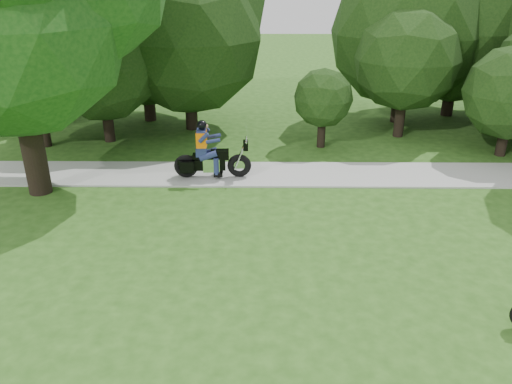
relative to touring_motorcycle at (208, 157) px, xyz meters
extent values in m
plane|color=#285016|center=(5.41, -7.65, -0.76)|extent=(100.00, 100.00, 0.00)
cube|color=#ACACA7|center=(5.41, 0.35, -0.73)|extent=(60.00, 2.20, 0.06)
cylinder|color=black|center=(10.64, 2.43, -0.15)|extent=(0.37, 0.37, 1.22)
sphere|color=black|center=(10.64, 2.43, 1.57)|extent=(3.41, 3.41, 3.41)
cylinder|color=black|center=(4.07, 3.34, -0.17)|extent=(0.31, 0.31, 1.19)
sphere|color=black|center=(4.07, 3.34, 1.16)|extent=(2.25, 2.25, 2.25)
cylinder|color=black|center=(7.89, 6.97, 0.14)|extent=(0.52, 0.52, 1.80)
sphere|color=black|center=(7.89, 6.97, 3.13)|extent=(6.44, 6.44, 6.44)
cylinder|color=black|center=(-4.37, 3.99, 0.05)|extent=(0.42, 0.42, 1.62)
sphere|color=black|center=(-4.37, 3.99, 2.31)|extent=(4.45, 4.45, 4.45)
cylinder|color=black|center=(-3.36, 7.09, 0.14)|extent=(0.52, 0.52, 1.80)
sphere|color=black|center=(-3.36, 7.09, 3.11)|extent=(6.37, 6.37, 6.37)
cylinder|color=black|center=(-9.00, 5.78, -0.23)|extent=(0.36, 0.36, 1.06)
sphere|color=#174814|center=(-9.00, 5.78, 1.36)|extent=(3.28, 3.28, 3.28)
cylinder|color=black|center=(7.43, 4.75, 0.14)|extent=(0.41, 0.41, 1.80)
sphere|color=black|center=(7.43, 4.75, 2.38)|extent=(4.13, 4.13, 4.13)
cylinder|color=black|center=(-6.66, 3.32, -0.10)|extent=(0.35, 0.35, 1.32)
sphere|color=black|center=(-6.66, 3.32, 1.57)|extent=(3.09, 3.09, 3.09)
cylinder|color=black|center=(-1.27, 5.71, 0.14)|extent=(0.51, 0.51, 1.80)
sphere|color=black|center=(-1.27, 5.71, 3.07)|extent=(6.24, 6.24, 6.24)
cylinder|color=black|center=(-10.05, 9.21, 0.14)|extent=(0.54, 0.54, 1.80)
sphere|color=black|center=(-10.05, 9.21, 3.26)|extent=(6.83, 6.83, 6.83)
cylinder|color=black|center=(10.58, 8.13, 0.14)|extent=(0.54, 0.54, 1.80)
sphere|color=black|center=(10.58, 8.13, 3.23)|extent=(6.73, 6.73, 6.73)
cylinder|color=black|center=(-5.09, -1.15, 1.34)|extent=(0.68, 0.68, 4.20)
sphere|color=#174814|center=(-5.09, -1.15, 4.24)|extent=(6.40, 6.40, 6.40)
torus|color=black|center=(-0.71, -0.03, -0.31)|extent=(0.79, 0.26, 0.79)
torus|color=black|center=(1.03, 0.04, -0.31)|extent=(0.79, 0.26, 0.79)
cube|color=black|center=(-0.05, 0.00, -0.25)|extent=(1.26, 0.32, 0.36)
cube|color=silver|center=(0.12, 0.01, -0.25)|extent=(0.55, 0.40, 0.45)
cube|color=black|center=(0.40, 0.02, 0.08)|extent=(0.60, 0.36, 0.29)
cube|color=black|center=(-0.19, -0.01, 0.04)|extent=(0.60, 0.38, 0.11)
cylinder|color=silver|center=(1.07, 0.04, 0.08)|extent=(0.45, 0.07, 1.01)
cylinder|color=silver|center=(1.26, 0.05, 0.57)|extent=(0.07, 0.72, 0.04)
cube|color=black|center=(-0.65, -0.27, -0.25)|extent=(0.48, 0.15, 0.38)
cube|color=black|center=(-0.67, 0.22, -0.25)|extent=(0.48, 0.15, 0.38)
cube|color=navy|center=(-0.19, -0.01, 0.20)|extent=(0.35, 0.44, 0.27)
cube|color=navy|center=(-0.17, -0.01, 0.60)|extent=(0.31, 0.48, 0.63)
cube|color=orange|center=(-0.17, -0.01, 0.62)|extent=(0.35, 0.53, 0.49)
sphere|color=black|center=(-0.13, -0.01, 1.07)|extent=(0.31, 0.31, 0.31)
camera|label=1|loc=(1.74, -15.24, 5.49)|focal=35.00mm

